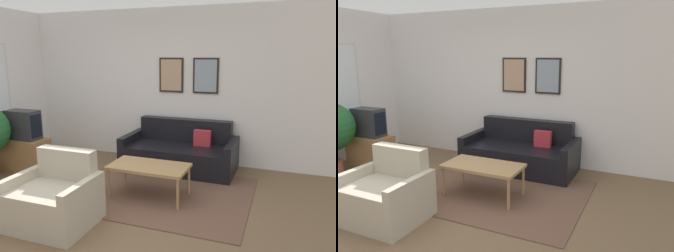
{
  "view_description": "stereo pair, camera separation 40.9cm",
  "coord_description": "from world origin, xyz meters",
  "views": [
    {
      "loc": [
        2.18,
        -2.9,
        1.9
      ],
      "look_at": [
        0.53,
        1.62,
        0.85
      ],
      "focal_mm": 35.0,
      "sensor_mm": 36.0,
      "label": 1
    },
    {
      "loc": [
        2.56,
        -2.74,
        1.9
      ],
      "look_at": [
        0.53,
        1.62,
        0.85
      ],
      "focal_mm": 35.0,
      "sensor_mm": 36.0,
      "label": 2
    }
  ],
  "objects": [
    {
      "name": "area_rug",
      "position": [
        0.58,
        1.11,
        0.01
      ],
      "size": [
        2.54,
        1.92,
        0.01
      ],
      "color": "brown",
      "rests_on": "ground_plane"
    },
    {
      "name": "ground_plane",
      "position": [
        0.0,
        0.0,
        0.0
      ],
      "size": [
        16.0,
        16.0,
        0.0
      ],
      "primitive_type": "plane",
      "color": "brown"
    },
    {
      "name": "wall_back",
      "position": [
        0.01,
        2.63,
        1.35
      ],
      "size": [
        8.0,
        0.09,
        2.7
      ],
      "color": "silver",
      "rests_on": "ground_plane"
    },
    {
      "name": "couch",
      "position": [
        0.56,
        2.16,
        0.28
      ],
      "size": [
        1.86,
        0.9,
        0.81
      ],
      "color": "black",
      "rests_on": "ground_plane"
    },
    {
      "name": "armchair",
      "position": [
        -0.22,
        -0.09,
        0.28
      ],
      "size": [
        0.92,
        0.76,
        0.82
      ],
      "rotation": [
        0.0,
        0.0,
        0.4
      ],
      "color": "#B2A893",
      "rests_on": "ground_plane"
    },
    {
      "name": "potted_plant_by_window",
      "position": [
        -1.98,
        1.37,
        0.49
      ],
      "size": [
        0.46,
        0.46,
        0.78
      ],
      "color": "#383D42",
      "rests_on": "ground_plane"
    },
    {
      "name": "tv_stand",
      "position": [
        -1.8,
        1.16,
        0.28
      ],
      "size": [
        0.74,
        0.41,
        0.55
      ],
      "color": "olive",
      "rests_on": "ground_plane"
    },
    {
      "name": "tv",
      "position": [
        -1.8,
        1.16,
        0.79
      ],
      "size": [
        0.54,
        0.28,
        0.47
      ],
      "color": "#2D2D33",
      "rests_on": "tv_stand"
    },
    {
      "name": "coffee_table",
      "position": [
        0.51,
        0.93,
        0.41
      ],
      "size": [
        1.06,
        0.57,
        0.45
      ],
      "color": "#A87F51",
      "rests_on": "ground_plane"
    }
  ]
}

